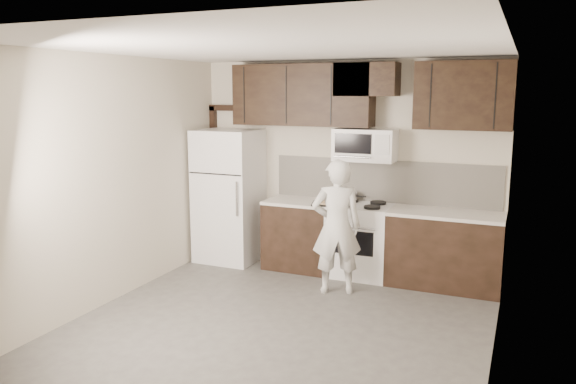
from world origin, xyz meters
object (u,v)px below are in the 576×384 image
Objects in this scene: refrigerator at (229,196)px; stove at (360,240)px; microwave at (365,145)px; person at (337,227)px.

stove is at bearing 1.51° from refrigerator.
refrigerator is (-1.85, -0.17, -0.75)m from microwave.
stove is 1.20m from microwave.
stove is 0.78m from person.
person is (-0.08, -0.82, -0.87)m from microwave.
microwave is 2.00m from refrigerator.
stove is at bearing -120.63° from person.
person reaches higher than stove.
microwave is 0.49× the size of person.
refrigerator is at bearing -44.04° from person.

